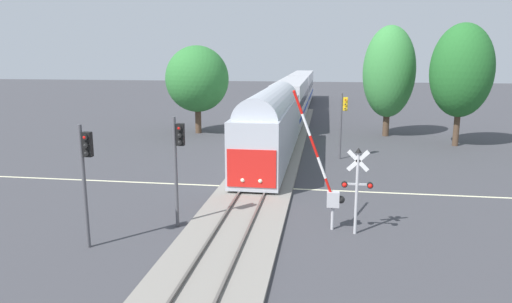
# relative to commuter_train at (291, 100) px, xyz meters

# --- Properties ---
(ground_plane) EXTENTS (220.00, 220.00, 0.00)m
(ground_plane) POSITION_rel_commuter_train_xyz_m (-0.00, -27.12, -2.74)
(ground_plane) COLOR #3D3D42
(road_centre_stripe) EXTENTS (44.00, 0.20, 0.01)m
(road_centre_stripe) POSITION_rel_commuter_train_xyz_m (-0.00, -27.12, -2.74)
(road_centre_stripe) COLOR beige
(road_centre_stripe) RESTS_ON ground
(railway_track) EXTENTS (4.40, 80.00, 0.32)m
(railway_track) POSITION_rel_commuter_train_xyz_m (-0.00, -27.12, -2.64)
(railway_track) COLOR gray
(railway_track) RESTS_ON ground
(commuter_train) EXTENTS (3.04, 62.62, 5.16)m
(commuter_train) POSITION_rel_commuter_train_xyz_m (0.00, 0.00, 0.00)
(commuter_train) COLOR #B2B7C1
(commuter_train) RESTS_ON railway_track
(crossing_gate_near) EXTENTS (2.45, 0.40, 6.36)m
(crossing_gate_near) POSITION_rel_commuter_train_xyz_m (4.24, -33.42, -0.71)
(crossing_gate_near) COLOR #B7B7BC
(crossing_gate_near) RESTS_ON ground
(crossing_signal_mast) EXTENTS (1.36, 0.44, 3.94)m
(crossing_signal_mast) POSITION_rel_commuter_train_xyz_m (5.44, -33.82, -0.33)
(crossing_signal_mast) COLOR #B2B2B7
(crossing_signal_mast) RESTS_ON ground
(traffic_signal_near_left) EXTENTS (0.53, 0.38, 5.19)m
(traffic_signal_near_left) POSITION_rel_commuter_train_xyz_m (-5.51, -37.00, 0.74)
(traffic_signal_near_left) COLOR #4C4C51
(traffic_signal_near_left) RESTS_ON ground
(traffic_signal_far_side) EXTENTS (0.53, 0.38, 5.04)m
(traffic_signal_far_side) POSITION_rel_commuter_train_xyz_m (5.28, -18.45, 0.64)
(traffic_signal_far_side) COLOR #4C4C51
(traffic_signal_far_side) RESTS_ON ground
(traffic_signal_median) EXTENTS (0.53, 0.38, 5.17)m
(traffic_signal_median) POSITION_rel_commuter_train_xyz_m (-2.59, -34.13, 0.73)
(traffic_signal_median) COLOR #4C4C51
(traffic_signal_median) RESTS_ON ground
(oak_far_right) EXTENTS (4.94, 4.94, 10.59)m
(oak_far_right) POSITION_rel_commuter_train_xyz_m (9.86, -7.33, 3.47)
(oak_far_right) COLOR #4C3828
(oak_far_right) RESTS_ON ground
(oak_behind_train) EXTENTS (6.30, 6.30, 8.75)m
(oak_behind_train) POSITION_rel_commuter_train_xyz_m (-8.83, -8.36, 2.71)
(oak_behind_train) COLOR #4C3828
(oak_behind_train) RESTS_ON ground
(maple_right_background) EXTENTS (5.21, 5.21, 10.50)m
(maple_right_background) POSITION_rel_commuter_train_xyz_m (15.32, -11.60, 3.77)
(maple_right_background) COLOR #4C3828
(maple_right_background) RESTS_ON ground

